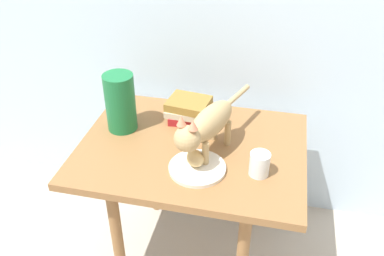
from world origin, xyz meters
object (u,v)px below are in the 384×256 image
at_px(green_vase, 120,102).
at_px(cat, 207,125).
at_px(plate, 197,168).
at_px(book_stack, 189,110).
at_px(side_table, 192,162).
at_px(bread_roll, 195,158).
at_px(candle_jar, 259,165).

bearing_deg(green_vase, cat, -16.33).
relative_size(plate, green_vase, 0.86).
distance_m(cat, book_stack, 0.27).
bearing_deg(book_stack, cat, -63.08).
distance_m(side_table, plate, 0.17).
relative_size(plate, cat, 0.44).
bearing_deg(bread_roll, candle_jar, 3.09).
relative_size(bread_roll, candle_jar, 0.94).
height_order(cat, book_stack, cat).
relative_size(bread_roll, green_vase, 0.34).
xyz_separation_m(side_table, bread_roll, (0.04, -0.12, 0.12)).
bearing_deg(candle_jar, bread_roll, -176.91).
relative_size(green_vase, candle_jar, 2.75).
bearing_deg(candle_jar, side_table, 157.22).
distance_m(cat, candle_jar, 0.23).
relative_size(side_table, candle_jar, 9.96).
height_order(plate, bread_roll, bread_roll).
bearing_deg(cat, candle_jar, -17.39).
relative_size(cat, book_stack, 2.48).
bearing_deg(green_vase, side_table, -11.06).
bearing_deg(book_stack, plate, -72.12).
relative_size(side_table, book_stack, 4.60).
bearing_deg(plate, book_stack, 107.88).
distance_m(bread_roll, candle_jar, 0.22).
xyz_separation_m(bread_roll, cat, (0.02, 0.07, 0.09)).
bearing_deg(cat, bread_roll, -108.52).
height_order(side_table, candle_jar, candle_jar).
bearing_deg(side_table, green_vase, 168.94).
relative_size(plate, candle_jar, 2.36).
height_order(plate, green_vase, green_vase).
bearing_deg(side_table, candle_jar, -22.78).
height_order(cat, candle_jar, cat).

